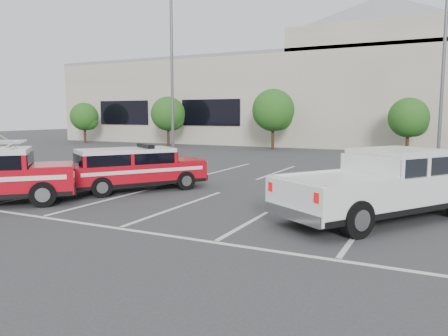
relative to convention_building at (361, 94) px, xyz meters
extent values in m
plane|color=#323235|center=(-0.18, -31.86, -4.72)|extent=(120.00, 120.00, 0.00)
cube|color=silver|center=(-0.18, -27.36, -4.71)|extent=(23.00, 15.00, 0.01)
cube|color=beige|center=(-0.18, 0.14, -0.72)|extent=(60.00, 15.00, 8.00)
cube|color=gray|center=(-0.18, 0.14, 3.43)|extent=(60.00, 15.00, 0.30)
cube|color=beige|center=(1.82, -1.36, 4.28)|extent=(14.00, 12.00, 2.00)
pyramid|color=gray|center=(1.82, -1.36, 6.88)|extent=(15.98, 15.98, 3.20)
cylinder|color=#3F2B19|center=(-25.18, -9.86, -3.96)|extent=(0.24, 0.24, 1.51)
sphere|color=#1D4D14|center=(-25.18, -9.86, -2.11)|extent=(2.77, 2.77, 2.77)
sphere|color=#1D4D14|center=(-24.78, -9.66, -2.53)|extent=(1.85, 1.85, 1.85)
cylinder|color=#3F2B19|center=(-15.18, -9.86, -3.88)|extent=(0.24, 0.24, 1.67)
sphere|color=#1D4D14|center=(-15.18, -9.86, -1.84)|extent=(3.07, 3.07, 3.07)
sphere|color=#1D4D14|center=(-14.78, -9.66, -2.30)|extent=(2.05, 2.05, 2.05)
cylinder|color=#3F2B19|center=(-5.18, -9.86, -3.80)|extent=(0.24, 0.24, 1.84)
sphere|color=#1D4D14|center=(-5.18, -9.86, -1.56)|extent=(3.37, 3.37, 3.37)
sphere|color=#1D4D14|center=(-4.78, -9.66, -2.07)|extent=(2.24, 2.24, 2.24)
cylinder|color=#3F2B19|center=(4.82, -9.86, -3.96)|extent=(0.24, 0.24, 1.51)
sphere|color=#1D4D14|center=(4.82, -9.86, -2.11)|extent=(2.77, 2.77, 2.77)
sphere|color=#1D4D14|center=(5.22, -9.66, -2.53)|extent=(1.85, 1.85, 1.85)
cube|color=#59595E|center=(-8.18, -19.86, -4.62)|extent=(0.60, 0.60, 0.20)
cylinder|color=#59595E|center=(-8.18, -19.86, 0.28)|extent=(0.18, 0.18, 10.00)
cube|color=#59595E|center=(6.82, -15.86, -4.62)|extent=(0.60, 0.60, 0.20)
cylinder|color=#59595E|center=(6.82, -15.86, 0.28)|extent=(0.18, 0.18, 10.00)
cube|color=#AD0815|center=(-3.16, -29.98, -4.05)|extent=(4.22, 5.01, 0.74)
cube|color=black|center=(-3.41, -30.35, -3.48)|extent=(3.30, 3.76, 0.39)
cube|color=silver|center=(-3.41, -30.35, -3.21)|extent=(3.23, 3.69, 0.14)
cube|color=black|center=(-2.98, -29.72, -3.07)|extent=(1.22, 0.95, 0.13)
cube|color=silver|center=(5.56, -30.78, -3.91)|extent=(5.19, 6.28, 0.89)
cube|color=black|center=(5.87, -30.31, -3.24)|extent=(2.83, 2.89, 0.47)
cube|color=silver|center=(5.87, -30.31, -2.92)|extent=(2.77, 2.83, 0.17)
camera|label=1|loc=(6.88, -43.00, -1.91)|focal=35.00mm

